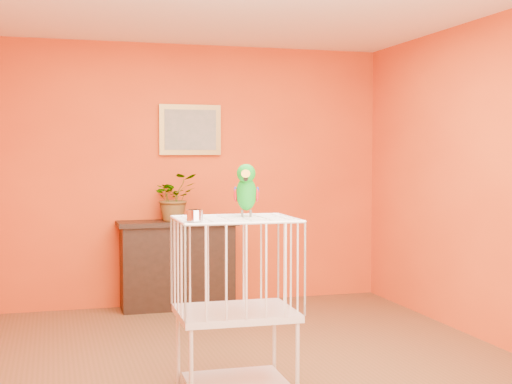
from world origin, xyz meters
name	(u,v)px	position (x,y,z in m)	size (l,w,h in m)	color
ground	(250,366)	(0.00, 0.00, 0.00)	(4.50, 4.50, 0.00)	brown
room_shell	(250,143)	(0.00, 0.00, 1.58)	(4.50, 4.50, 4.50)	#E54E15
console_cabinet	(177,264)	(-0.17, 2.05, 0.43)	(1.16, 0.42, 0.86)	black
potted_plant	(175,203)	(-0.19, 2.02, 1.04)	(0.42, 0.46, 0.36)	#26722D
framed_picture	(190,130)	(0.00, 2.22, 1.75)	(0.62, 0.04, 0.50)	#A7853B
birdcage	(236,304)	(-0.25, -0.57, 0.58)	(0.73, 0.57, 1.11)	silver
feed_cup	(195,215)	(-0.54, -0.74, 1.15)	(0.10, 0.10, 0.07)	silver
parrot	(246,190)	(-0.16, -0.49, 1.28)	(0.18, 0.30, 0.34)	#59544C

